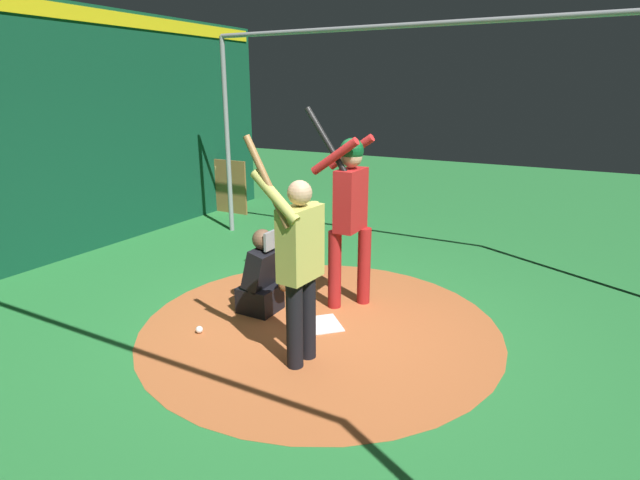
{
  "coord_description": "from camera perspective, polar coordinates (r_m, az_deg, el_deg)",
  "views": [
    {
      "loc": [
        2.31,
        -4.2,
        2.42
      ],
      "look_at": [
        0.0,
        0.0,
        0.95
      ],
      "focal_mm": 28.07,
      "sensor_mm": 36.0,
      "label": 1
    }
  ],
  "objects": [
    {
      "name": "catcher",
      "position": [
        5.58,
        -6.52,
        -4.54
      ],
      "size": [
        0.58,
        0.4,
        0.96
      ],
      "color": "black",
      "rests_on": "ground"
    },
    {
      "name": "baseball_0",
      "position": [
        5.34,
        -13.6,
        -9.89
      ],
      "size": [
        0.07,
        0.07,
        0.07
      ],
      "primitive_type": "sphere",
      "color": "white",
      "rests_on": "dirt_circle"
    },
    {
      "name": "dirt_circle",
      "position": [
        5.37,
        0.0,
        -9.71
      ],
      "size": [
        3.75,
        3.75,
        0.01
      ],
      "primitive_type": "cylinder",
      "color": "#B76033",
      "rests_on": "ground"
    },
    {
      "name": "batter",
      "position": [
        5.49,
        3.39,
        3.93
      ],
      "size": [
        0.68,
        0.49,
        2.23
      ],
      "color": "maroon",
      "rests_on": "ground"
    },
    {
      "name": "bat_rack",
      "position": [
        10.25,
        -11.06,
        5.92
      ],
      "size": [
        1.18,
        0.2,
        1.05
      ],
      "color": "olive",
      "rests_on": "ground"
    },
    {
      "name": "home_plate",
      "position": [
        5.36,
        0.0,
        -9.62
      ],
      "size": [
        0.59,
        0.59,
        0.01
      ],
      "primitive_type": "cube",
      "rotation": [
        0.0,
        0.0,
        0.79
      ],
      "color": "white",
      "rests_on": "dirt_circle"
    },
    {
      "name": "back_wall",
      "position": [
        7.94,
        -29.62,
        10.33
      ],
      "size": [
        0.22,
        9.53,
        3.55
      ],
      "color": "#0F472D",
      "rests_on": "ground"
    },
    {
      "name": "ground_plane",
      "position": [
        5.37,
        0.0,
        -9.74
      ],
      "size": [
        25.53,
        25.53,
        0.0
      ],
      "primitive_type": "plane",
      "color": "#287A38"
    },
    {
      "name": "cage_frame",
      "position": [
        4.79,
        0.0,
        15.33
      ],
      "size": [
        6.35,
        5.04,
        3.22
      ],
      "color": "gray",
      "rests_on": "ground"
    },
    {
      "name": "visitor",
      "position": [
        4.33,
        -2.36,
        -2.42
      ],
      "size": [
        0.56,
        0.5,
        2.05
      ],
      "rotation": [
        0.0,
        0.0,
        -0.09
      ],
      "color": "black",
      "rests_on": "ground"
    }
  ]
}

